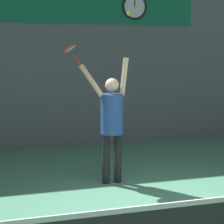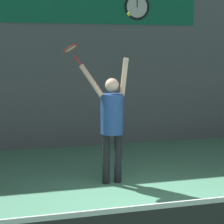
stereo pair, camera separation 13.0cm
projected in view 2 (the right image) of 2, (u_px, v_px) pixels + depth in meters
The scene contains 7 objects.
ground_plane at pixel (172, 223), 5.54m from camera, with size 18.00×18.00×0.00m, color #4C8C6B.
back_wall at pixel (94, 44), 9.83m from camera, with size 18.00×0.10×5.00m.
sponsor_banner at pixel (94, 6), 9.63m from camera, with size 5.16×0.02×0.85m.
scoreboard_clock at pixel (137, 7), 9.88m from camera, with size 0.64×0.06×0.64m.
tennis_player at pixel (112, 118), 7.08m from camera, with size 0.85×0.51×2.22m.
tennis_racket at pixel (71, 50), 7.07m from camera, with size 0.37×0.38×0.39m.
tennis_ball at pixel (129, 14), 6.84m from camera, with size 0.06×0.06×0.06m.
Camera 2 is at (-2.13, -4.87, 2.34)m, focal length 65.00 mm.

